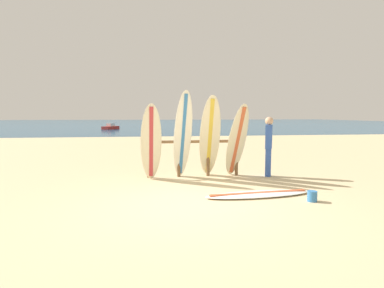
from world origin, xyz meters
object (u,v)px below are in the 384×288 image
surfboard_lying_on_sand (258,194)px  small_boat_offshore (111,127)px  surfboard_leaning_far_left (151,142)px  surfboard_rack (193,152)px  surfboard_leaning_center (237,141)px  sand_bucket (312,196)px  beachgoer_standing (269,144)px  surfboard_leaning_left (183,135)px  surfboard_leaning_center_left (210,137)px

surfboard_lying_on_sand → small_boat_offshore: size_ratio=1.02×
surfboard_leaning_far_left → small_boat_offshore: size_ratio=0.86×
surfboard_rack → surfboard_leaning_center: 1.22m
surfboard_rack → sand_bucket: 3.40m
surfboard_rack → beachgoer_standing: bearing=-7.5°
surfboard_leaning_left → sand_bucket: size_ratio=11.16×
beachgoer_standing → surfboard_leaning_far_left: bearing=-178.5°
surfboard_leaning_far_left → surfboard_leaning_center_left: surfboard_leaning_center_left is taller
small_boat_offshore → surfboard_leaning_far_left: bearing=-80.6°
surfboard_leaning_center → surfboard_lying_on_sand: 2.11m
surfboard_leaning_far_left → sand_bucket: size_ratio=9.53×
surfboard_leaning_center → surfboard_lying_on_sand: bearing=-92.1°
surfboard_leaning_far_left → beachgoer_standing: (3.20, 0.08, -0.09)m
surfboard_lying_on_sand → surfboard_rack: bearing=116.3°
surfboard_leaning_far_left → beachgoer_standing: size_ratio=1.21×
surfboard_leaning_left → surfboard_lying_on_sand: 2.62m
surfboard_leaning_far_left → surfboard_lying_on_sand: bearing=-39.3°
surfboard_leaning_left → surfboard_leaning_center_left: surfboard_leaning_left is taller
small_boat_offshore → sand_bucket: size_ratio=11.10×
surfboard_leaning_left → beachgoer_standing: bearing=-0.3°
surfboard_leaning_center_left → surfboard_lying_on_sand: size_ratio=0.94×
surfboard_leaning_left → sand_bucket: surfboard_leaning_left is taller
surfboard_leaning_left → surfboard_leaning_center_left: bearing=0.3°
surfboard_leaning_far_left → surfboard_leaning_center_left: (1.56, 0.10, 0.11)m
surfboard_leaning_far_left → beachgoer_standing: 3.20m
surfboard_leaning_left → sand_bucket: bearing=-47.0°
surfboard_lying_on_sand → beachgoer_standing: (0.97, 1.90, 0.87)m
surfboard_leaning_center_left → surfboard_leaning_far_left: bearing=-176.3°
surfboard_rack → surfboard_leaning_far_left: surfboard_leaning_far_left is taller
surfboard_rack → surfboard_leaning_left: surfboard_leaning_left is taller
surfboard_leaning_far_left → sand_bucket: bearing=-37.1°
surfboard_rack → small_boat_offshore: size_ratio=1.10×
beachgoer_standing → sand_bucket: 2.57m
beachgoer_standing → sand_bucket: beachgoer_standing is taller
surfboard_leaning_far_left → surfboard_leaning_center_left: bearing=3.7°
surfboard_leaning_far_left → surfboard_rack: bearing=17.2°
surfboard_rack → surfboard_leaning_far_left: 1.24m
surfboard_leaning_left → surfboard_leaning_center: size_ratio=1.17×
surfboard_leaning_far_left → sand_bucket: (3.12, -2.36, -0.89)m
surfboard_leaning_center_left → sand_bucket: surfboard_leaning_center_left is taller
surfboard_rack → sand_bucket: (1.97, -2.71, -0.58)m
surfboard_rack → beachgoer_standing: size_ratio=1.55×
surfboard_leaning_left → small_boat_offshore: surfboard_leaning_left is taller
surfboard_lying_on_sand → sand_bucket: 1.05m
beachgoer_standing → sand_bucket: size_ratio=7.87×
surfboard_leaning_center → sand_bucket: (0.83, -2.42, -0.89)m
surfboard_rack → small_boat_offshore: (-5.85, 27.89, -0.43)m
surfboard_lying_on_sand → sand_bucket: bearing=-31.1°
surfboard_rack → surfboard_lying_on_sand: size_ratio=1.08×
surfboard_leaning_center_left → sand_bucket: (1.56, -2.46, -1.00)m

